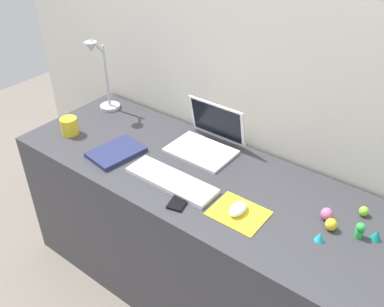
% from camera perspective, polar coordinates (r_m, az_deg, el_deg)
% --- Properties ---
extents(ground_plane, '(6.00, 6.00, 0.00)m').
position_cam_1_polar(ground_plane, '(2.35, 0.73, -17.36)').
color(ground_plane, slate).
extents(back_wall, '(2.98, 0.05, 1.56)m').
position_cam_1_polar(back_wall, '(2.05, 6.83, 2.89)').
color(back_wall, silver).
rests_on(back_wall, ground_plane).
extents(desk, '(1.78, 0.63, 0.74)m').
position_cam_1_polar(desk, '(2.07, 0.80, -10.96)').
color(desk, '#38383D').
rests_on(desk, ground_plane).
extents(laptop, '(0.30, 0.26, 0.21)m').
position_cam_1_polar(laptop, '(1.97, 2.20, 2.18)').
color(laptop, white).
rests_on(laptop, desk).
extents(keyboard, '(0.41, 0.13, 0.02)m').
position_cam_1_polar(keyboard, '(1.77, -2.85, -3.67)').
color(keyboard, white).
rests_on(keyboard, desk).
extents(mousepad, '(0.21, 0.17, 0.00)m').
position_cam_1_polar(mousepad, '(1.64, 6.33, -8.06)').
color(mousepad, yellow).
rests_on(mousepad, desk).
extents(mouse, '(0.06, 0.10, 0.03)m').
position_cam_1_polar(mouse, '(1.62, 6.27, -7.48)').
color(mouse, white).
rests_on(mouse, mousepad).
extents(cell_phone, '(0.09, 0.14, 0.01)m').
position_cam_1_polar(cell_phone, '(1.68, -1.64, -6.31)').
color(cell_phone, black).
rests_on(cell_phone, desk).
extents(desk_lamp, '(0.11, 0.16, 0.41)m').
position_cam_1_polar(desk_lamp, '(2.28, -12.14, 10.00)').
color(desk_lamp, '#B7B7BC').
rests_on(desk_lamp, desk).
extents(notebook_pad, '(0.20, 0.26, 0.02)m').
position_cam_1_polar(notebook_pad, '(1.98, -10.26, 0.20)').
color(notebook_pad, navy).
rests_on(notebook_pad, desk).
extents(coffee_mug, '(0.08, 0.08, 0.09)m').
position_cam_1_polar(coffee_mug, '(2.17, -16.31, 3.60)').
color(coffee_mug, yellow).
rests_on(coffee_mug, desk).
extents(toy_figurine_cyan, '(0.03, 0.03, 0.04)m').
position_cam_1_polar(toy_figurine_cyan, '(1.58, 16.98, -10.73)').
color(toy_figurine_cyan, '#28B7CC').
rests_on(toy_figurine_cyan, desk).
extents(toy_figurine_teal, '(0.04, 0.04, 0.04)m').
position_cam_1_polar(toy_figurine_teal, '(1.65, 23.77, -10.08)').
color(toy_figurine_teal, teal).
rests_on(toy_figurine_teal, desk).
extents(toy_figurine_pink, '(0.04, 0.04, 0.05)m').
position_cam_1_polar(toy_figurine_pink, '(1.67, 17.82, -7.83)').
color(toy_figurine_pink, pink).
rests_on(toy_figurine_pink, desk).
extents(toy_figurine_green, '(0.03, 0.03, 0.06)m').
position_cam_1_polar(toy_figurine_green, '(1.63, 21.85, -9.62)').
color(toy_figurine_green, green).
rests_on(toy_figurine_green, desk).
extents(toy_figurine_lime, '(0.04, 0.04, 0.04)m').
position_cam_1_polar(toy_figurine_lime, '(1.73, 22.31, -7.27)').
color(toy_figurine_lime, '#8CDB33').
rests_on(toy_figurine_lime, desk).
extents(toy_figurine_yellow, '(0.04, 0.04, 0.05)m').
position_cam_1_polar(toy_figurine_yellow, '(1.63, 18.37, -9.13)').
color(toy_figurine_yellow, yellow).
rests_on(toy_figurine_yellow, desk).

